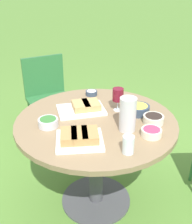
% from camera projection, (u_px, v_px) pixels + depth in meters
% --- Properties ---
extents(ground_plane, '(40.00, 40.00, 0.00)m').
position_uv_depth(ground_plane, '(96.00, 200.00, 2.31)').
color(ground_plane, '#5B8C38').
extents(dining_table, '(1.13, 1.13, 0.75)m').
position_uv_depth(dining_table, '(96.00, 136.00, 2.03)').
color(dining_table, '#4C4C51').
rests_on(dining_table, ground_plane).
extents(chair_far_back, '(0.57, 0.58, 0.89)m').
position_uv_depth(chair_far_back, '(48.00, 92.00, 2.98)').
color(chair_far_back, '#2D6B38').
rests_on(chair_far_back, ground_plane).
extents(water_pitcher, '(0.12, 0.11, 0.23)m').
position_uv_depth(water_pitcher, '(128.00, 114.00, 1.79)').
color(water_pitcher, silver).
rests_on(water_pitcher, dining_table).
extents(wine_glass, '(0.08, 0.08, 0.18)m').
position_uv_depth(wine_glass, '(118.00, 95.00, 2.04)').
color(wine_glass, silver).
rests_on(wine_glass, dining_table).
extents(platter_bread_main, '(0.38, 0.38, 0.07)m').
position_uv_depth(platter_bread_main, '(80.00, 137.00, 1.70)').
color(platter_bread_main, white).
rests_on(platter_bread_main, dining_table).
extents(platter_charcuterie, '(0.40, 0.41, 0.07)m').
position_uv_depth(platter_charcuterie, '(84.00, 108.00, 2.07)').
color(platter_charcuterie, white).
rests_on(platter_charcuterie, dining_table).
extents(bowl_fries, '(0.17, 0.17, 0.06)m').
position_uv_depth(bowl_fries, '(138.00, 109.00, 2.04)').
color(bowl_fries, '#334256').
rests_on(bowl_fries, dining_table).
extents(bowl_salad, '(0.13, 0.13, 0.06)m').
position_uv_depth(bowl_salad, '(48.00, 122.00, 1.87)').
color(bowl_salad, silver).
rests_on(bowl_salad, dining_table).
extents(bowl_olives, '(0.14, 0.14, 0.06)m').
position_uv_depth(bowl_olives, '(153.00, 119.00, 1.91)').
color(bowl_olives, beige).
rests_on(bowl_olives, dining_table).
extents(bowl_dip_red, '(0.13, 0.13, 0.05)m').
position_uv_depth(bowl_dip_red, '(151.00, 132.00, 1.76)').
color(bowl_dip_red, beige).
rests_on(bowl_dip_red, dining_table).
extents(bowl_dip_cream, '(0.09, 0.09, 0.04)m').
position_uv_depth(bowl_dip_cream, '(91.00, 93.00, 2.34)').
color(bowl_dip_cream, '#334256').
rests_on(bowl_dip_cream, dining_table).
extents(cup_water_near, '(0.07, 0.07, 0.11)m').
position_uv_depth(cup_water_near, '(128.00, 145.00, 1.59)').
color(cup_water_near, silver).
rests_on(cup_water_near, dining_table).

